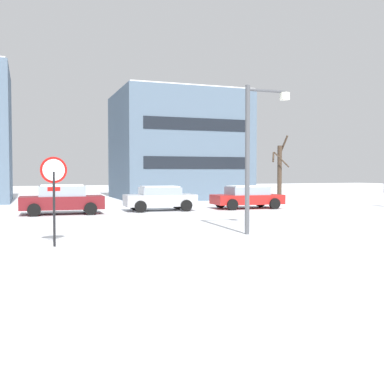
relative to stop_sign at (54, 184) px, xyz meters
name	(u,v)px	position (x,y,z in m)	size (l,w,h in m)	color
ground_plane	(133,233)	(2.77, 2.04, -1.82)	(120.00, 120.00, 0.00)	white
road_surface	(115,223)	(2.77, 5.55, -1.82)	(80.00, 9.01, 0.00)	silver
stop_sign	(54,184)	(0.00, 0.00, 0.00)	(0.76, 0.10, 2.60)	black
street_lamp	(256,143)	(6.76, 0.49, 1.35)	(1.71, 0.36, 5.13)	#4C4F54
parked_car_maroon	(62,199)	(0.98, 10.56, -1.06)	(4.20, 2.12, 1.51)	maroon
parked_car_silver	(160,198)	(6.28, 10.94, -1.11)	(3.98, 2.09, 1.38)	silver
parked_car_red	(247,197)	(11.58, 10.72, -1.12)	(4.16, 2.22, 1.35)	red
tree_far_right	(280,172)	(15.87, 14.28, 0.37)	(1.19, 1.34, 4.71)	#423326
building_far_right	(178,146)	(11.16, 22.64, 2.50)	(10.02, 8.81, 8.65)	slate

